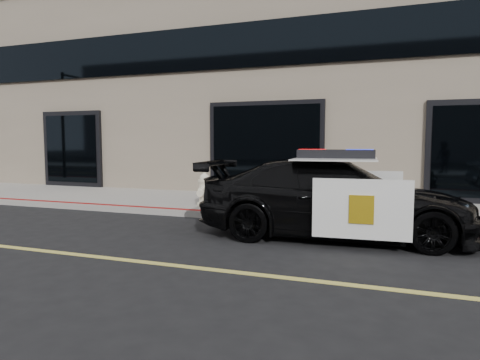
% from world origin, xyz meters
% --- Properties ---
extents(ground, '(120.00, 120.00, 0.00)m').
position_xyz_m(ground, '(0.00, 0.00, 0.00)').
color(ground, black).
rests_on(ground, ground).
extents(sidewalk_n, '(60.00, 3.50, 0.15)m').
position_xyz_m(sidewalk_n, '(0.00, 5.25, 0.07)').
color(sidewalk_n, gray).
rests_on(sidewalk_n, ground).
extents(building_n, '(60.00, 7.00, 12.00)m').
position_xyz_m(building_n, '(0.00, 10.50, 6.00)').
color(building_n, '#756856').
rests_on(building_n, ground).
extents(police_car, '(2.55, 5.02, 1.56)m').
position_xyz_m(police_car, '(1.61, 2.56, 0.70)').
color(police_car, black).
rests_on(police_car, ground).
extents(fire_hydrant, '(0.36, 0.51, 0.80)m').
position_xyz_m(fire_hydrant, '(-1.71, 4.24, 0.53)').
color(fire_hydrant, white).
rests_on(fire_hydrant, sidewalk_n).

